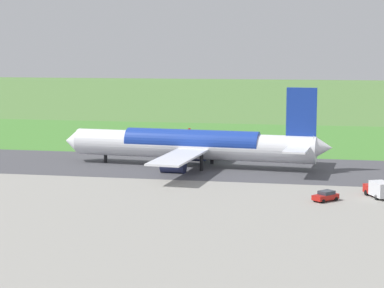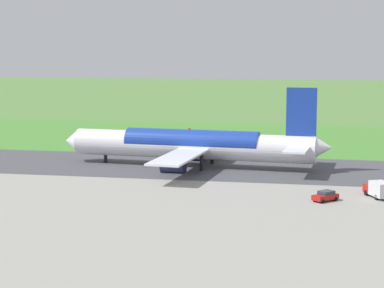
# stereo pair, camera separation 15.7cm
# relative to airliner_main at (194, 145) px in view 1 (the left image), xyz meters

# --- Properties ---
(ground_plane) EXTENTS (800.00, 800.00, 0.00)m
(ground_plane) POSITION_rel_airliner_main_xyz_m (-1.17, -0.03, -4.35)
(ground_plane) COLOR #547F3D
(runway_asphalt) EXTENTS (600.00, 28.96, 0.06)m
(runway_asphalt) POSITION_rel_airliner_main_xyz_m (-1.17, -0.03, -4.32)
(runway_asphalt) COLOR #47474C
(runway_asphalt) RESTS_ON ground
(apron_concrete) EXTENTS (440.00, 110.00, 0.05)m
(apron_concrete) POSITION_rel_airliner_main_xyz_m (-1.17, 57.92, -4.33)
(apron_concrete) COLOR gray
(apron_concrete) RESTS_ON ground
(grass_verge_foreground) EXTENTS (600.00, 80.00, 0.04)m
(grass_verge_foreground) POSITION_rel_airliner_main_xyz_m (-1.17, -39.87, -4.33)
(grass_verge_foreground) COLOR #478534
(grass_verge_foreground) RESTS_ON ground
(airliner_main) EXTENTS (54.15, 44.35, 15.88)m
(airliner_main) POSITION_rel_airliner_main_xyz_m (0.00, 0.00, 0.00)
(airliner_main) COLOR white
(airliner_main) RESTS_ON ground
(service_truck_fuel) EXTENTS (4.43, 6.21, 2.65)m
(service_truck_fuel) POSITION_rel_airliner_main_xyz_m (-33.51, 22.77, -2.95)
(service_truck_fuel) COLOR #B21914
(service_truck_fuel) RESTS_ON ground
(service_car_ops) EXTENTS (4.16, 4.32, 1.62)m
(service_car_ops) POSITION_rel_airliner_main_xyz_m (-25.49, 26.68, -3.51)
(service_car_ops) COLOR #B21914
(service_car_ops) RESTS_ON ground
(no_stopping_sign) EXTENTS (0.60, 0.10, 2.52)m
(no_stopping_sign) POSITION_rel_airliner_main_xyz_m (9.65, -43.75, -2.85)
(no_stopping_sign) COLOR slate
(no_stopping_sign) RESTS_ON ground
(traffic_cone_orange) EXTENTS (0.40, 0.40, 0.55)m
(traffic_cone_orange) POSITION_rel_airliner_main_xyz_m (16.93, -42.80, -4.08)
(traffic_cone_orange) COLOR orange
(traffic_cone_orange) RESTS_ON ground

